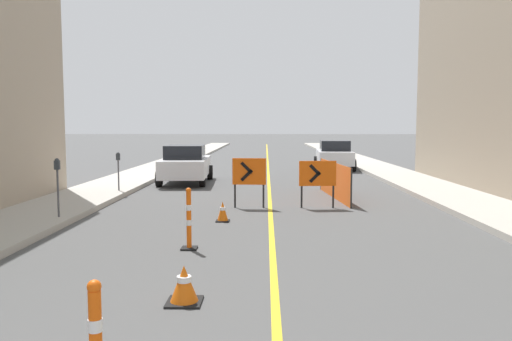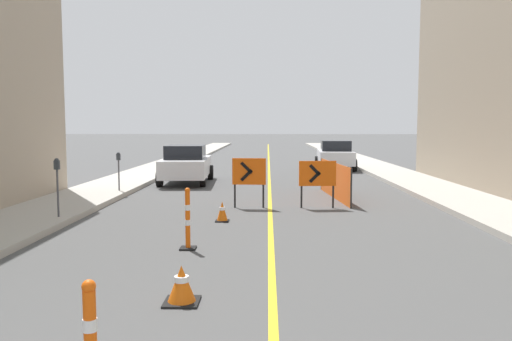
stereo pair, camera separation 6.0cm
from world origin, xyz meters
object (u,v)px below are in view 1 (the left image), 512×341
Objects in this scene: delineator_post_rear at (189,223)px; traffic_cone_third at (223,212)px; arrow_barricade_secondary at (318,175)px; parked_car_curb_mid at (334,155)px; parking_meter_near_curb at (57,176)px; arrow_barricade_primary at (249,174)px; parking_meter_far_curb at (118,163)px; traffic_cone_second at (184,285)px; parked_car_curb_near at (186,164)px.

traffic_cone_third is at bearing 81.80° from delineator_post_rear.
arrow_barricade_secondary is 13.22m from parked_car_curb_mid.
arrow_barricade_secondary is 0.95× the size of parking_meter_near_curb.
parking_meter_far_curb reaches higher than arrow_barricade_primary.
arrow_barricade_primary is 1.99m from arrow_barricade_secondary.
parking_meter_far_curb is (-3.60, 7.54, 0.58)m from delineator_post_rear.
traffic_cone_second is 5.77m from traffic_cone_third.
parked_car_curb_near is at bearing 99.39° from delineator_post_rear.
traffic_cone_second is at bearing -91.77° from arrow_barricade_primary.
arrow_barricade_secondary reaches higher than traffic_cone_third.
parking_meter_far_curb is at bearing 90.00° from parking_meter_near_curb.
delineator_post_rear reaches higher than traffic_cone_third.
arrow_barricade_secondary is at bearing -96.51° from parked_car_curb_mid.
arrow_barricade_primary is at bearing 174.51° from arrow_barricade_secondary.
parked_car_curb_near is at bearing 98.99° from traffic_cone_second.
parked_car_curb_mid is 17.79m from parking_meter_near_curb.
parking_meter_near_curb is (-3.60, 2.52, 0.65)m from delineator_post_rear.
arrow_barricade_secondary is at bearing 39.21° from traffic_cone_third.
arrow_barricade_secondary is 0.31× the size of parked_car_curb_near.
parking_meter_near_curb reaches higher than parking_meter_far_curb.
parking_meter_far_curb is at bearing -118.11° from parked_car_curb_near.
arrow_barricade_secondary is (1.99, -0.01, -0.05)m from arrow_barricade_primary.
delineator_post_rear is 5.78m from arrow_barricade_secondary.
parked_car_curb_near reaches higher than delineator_post_rear.
parking_meter_near_curb is 5.02m from parking_meter_far_curb.
arrow_barricade_secondary reaches higher than traffic_cone_second.
parked_car_curb_mid is (2.26, 13.02, -0.16)m from arrow_barricade_secondary.
parked_car_curb_near is at bearing 64.75° from parking_meter_far_curb.
traffic_cone_second reaches higher than traffic_cone_third.
parked_car_curb_near reaches higher than traffic_cone_third.
delineator_post_rear is 18.70m from parked_car_curb_mid.
parked_car_curb_near is (-4.84, 6.29, -0.16)m from arrow_barricade_secondary.
delineator_post_rear is at bearing -83.47° from parked_car_curb_near.
parked_car_curb_mid is at bearing 49.67° from parking_meter_far_curb.
parked_car_curb_mid is (4.86, 20.89, 0.55)m from traffic_cone_second.
parking_meter_far_curb is (-1.74, -3.69, 0.30)m from parked_car_curb_near.
delineator_post_rear is at bearing 97.45° from traffic_cone_second.
parking_meter_near_curb is at bearing -104.16° from parked_car_curb_near.
delineator_post_rear is at bearing -98.74° from arrow_barricade_primary.
arrow_barricade_secondary is (2.58, 2.10, 0.71)m from traffic_cone_third.
traffic_cone_second is 2.98m from delineator_post_rear.
delineator_post_rear reaches higher than traffic_cone_second.
delineator_post_rear is at bearing -35.00° from parking_meter_near_curb.
traffic_cone_third is 0.11× the size of parked_car_curb_mid.
traffic_cone_third is 2.87m from delineator_post_rear.
arrow_barricade_secondary is 7.94m from parked_car_curb_near.
delineator_post_rear is at bearing -102.95° from parked_car_curb_mid.
arrow_barricade_primary is at bearing 78.57° from delineator_post_rear.
parked_car_curb_near reaches higher than arrow_barricade_secondary.
arrow_barricade_primary is (0.62, 7.89, 0.75)m from traffic_cone_second.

